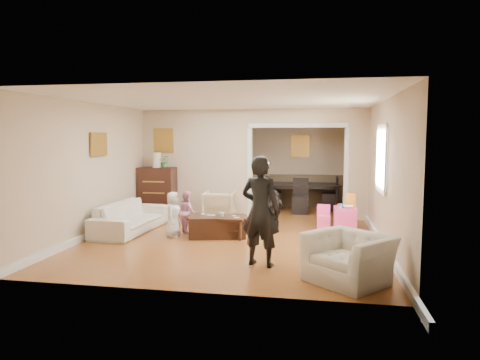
% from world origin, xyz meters
% --- Properties ---
extents(floor, '(7.00, 7.00, 0.00)m').
position_xyz_m(floor, '(0.00, 0.00, 0.00)').
color(floor, '#AB662C').
rests_on(floor, ground).
extents(partition_left, '(2.75, 0.18, 2.60)m').
position_xyz_m(partition_left, '(-1.38, 1.80, 1.30)').
color(partition_left, '#C0AC8C').
rests_on(partition_left, ground).
extents(partition_right, '(0.55, 0.18, 2.60)m').
position_xyz_m(partition_right, '(2.48, 1.80, 1.30)').
color(partition_right, '#C0AC8C').
rests_on(partition_right, ground).
extents(partition_header, '(2.22, 0.18, 0.35)m').
position_xyz_m(partition_header, '(1.10, 1.80, 2.42)').
color(partition_header, '#C0AC8C').
rests_on(partition_header, partition_right).
extents(window_pane, '(0.03, 0.95, 1.10)m').
position_xyz_m(window_pane, '(2.73, -0.40, 1.55)').
color(window_pane, white).
rests_on(window_pane, ground).
extents(framed_art_partition, '(0.45, 0.03, 0.55)m').
position_xyz_m(framed_art_partition, '(-2.20, 1.70, 1.85)').
color(framed_art_partition, brown).
rests_on(framed_art_partition, partition_left).
extents(framed_art_sofa_wall, '(0.03, 0.55, 0.40)m').
position_xyz_m(framed_art_sofa_wall, '(-2.71, -0.60, 1.80)').
color(framed_art_sofa_wall, brown).
extents(framed_art_alcove, '(0.45, 0.03, 0.55)m').
position_xyz_m(framed_art_alcove, '(1.10, 3.44, 1.70)').
color(framed_art_alcove, brown).
extents(sofa, '(0.90, 2.10, 0.60)m').
position_xyz_m(sofa, '(-2.18, -0.36, 0.30)').
color(sofa, silver).
rests_on(sofa, ground).
extents(armchair_back, '(0.75, 0.77, 0.66)m').
position_xyz_m(armchair_back, '(-0.68, 1.22, 0.33)').
color(armchair_back, tan).
rests_on(armchair_back, ground).
extents(armchair_front, '(1.33, 1.32, 0.65)m').
position_xyz_m(armchair_front, '(2.01, -2.77, 0.33)').
color(armchair_front, silver).
rests_on(armchair_front, ground).
extents(dresser, '(0.87, 0.49, 1.20)m').
position_xyz_m(dresser, '(-2.28, 1.42, 0.60)').
color(dresser, black).
rests_on(dresser, ground).
extents(table_lamp, '(0.22, 0.22, 0.36)m').
position_xyz_m(table_lamp, '(-2.28, 1.42, 1.38)').
color(table_lamp, beige).
rests_on(table_lamp, dresser).
extents(potted_plant, '(0.26, 0.23, 0.29)m').
position_xyz_m(potted_plant, '(-2.08, 1.42, 1.34)').
color(potted_plant, '#366E31').
rests_on(potted_plant, dresser).
extents(coffee_table, '(1.18, 0.77, 0.41)m').
position_xyz_m(coffee_table, '(-0.32, -0.51, 0.20)').
color(coffee_table, '#341910').
rests_on(coffee_table, ground).
extents(coffee_cup, '(0.11, 0.11, 0.09)m').
position_xyz_m(coffee_cup, '(-0.22, -0.56, 0.45)').
color(coffee_cup, silver).
rests_on(coffee_cup, coffee_table).
extents(play_table, '(0.47, 0.47, 0.45)m').
position_xyz_m(play_table, '(2.18, 0.75, 0.23)').
color(play_table, '#F5409A').
rests_on(play_table, ground).
extents(cereal_box, '(0.20, 0.07, 0.30)m').
position_xyz_m(cereal_box, '(2.30, 0.85, 0.60)').
color(cereal_box, gold).
rests_on(cereal_box, play_table).
extents(cyan_cup, '(0.08, 0.08, 0.08)m').
position_xyz_m(cyan_cup, '(2.08, 0.70, 0.49)').
color(cyan_cup, '#2AC2D6').
rests_on(cyan_cup, play_table).
extents(toy_block, '(0.10, 0.08, 0.05)m').
position_xyz_m(toy_block, '(2.06, 0.87, 0.48)').
color(toy_block, red).
rests_on(toy_block, play_table).
extents(play_bowl, '(0.24, 0.24, 0.06)m').
position_xyz_m(play_bowl, '(2.23, 0.63, 0.48)').
color(play_bowl, white).
rests_on(play_bowl, play_table).
extents(dining_table, '(2.08, 1.30, 0.69)m').
position_xyz_m(dining_table, '(1.16, 3.01, 0.35)').
color(dining_table, black).
rests_on(dining_table, ground).
extents(adult_person, '(0.70, 0.56, 1.67)m').
position_xyz_m(adult_person, '(0.75, -2.22, 0.84)').
color(adult_person, black).
rests_on(adult_person, ground).
extents(child_kneel_a, '(0.30, 0.45, 0.88)m').
position_xyz_m(child_kneel_a, '(-1.17, -0.66, 0.44)').
color(child_kneel_a, silver).
rests_on(child_kneel_a, ground).
extents(child_kneel_b, '(0.49, 0.52, 0.85)m').
position_xyz_m(child_kneel_b, '(-1.02, -0.21, 0.43)').
color(child_kneel_b, pink).
rests_on(child_kneel_b, ground).
extents(child_toddler, '(0.47, 0.53, 0.86)m').
position_xyz_m(child_toddler, '(0.73, 0.24, 0.43)').
color(child_toddler, black).
rests_on(child_toddler, ground).
extents(craft_papers, '(0.83, 0.33, 0.00)m').
position_xyz_m(craft_papers, '(-0.31, -0.44, 0.41)').
color(craft_papers, white).
rests_on(craft_papers, coffee_table).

